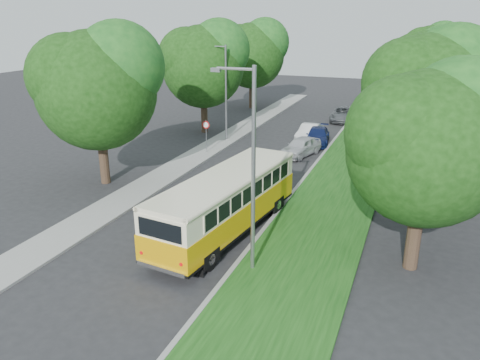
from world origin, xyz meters
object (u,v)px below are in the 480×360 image
at_px(lamppost_near, 251,166).
at_px(car_silver, 301,147).
at_px(vintage_bus, 226,204).
at_px(car_white, 309,132).
at_px(lamppost_far, 225,89).
at_px(car_grey, 344,114).
at_px(car_blue, 318,136).

bearing_deg(lamppost_near, car_silver, 97.38).
distance_m(lamppost_near, vintage_bus, 4.52).
distance_m(lamppost_near, car_white, 21.63).
distance_m(lamppost_near, lamppost_far, 20.53).
bearing_deg(car_white, car_grey, 83.37).
height_order(car_silver, car_white, car_silver).
bearing_deg(car_white, vintage_bus, -85.52).
bearing_deg(car_grey, car_blue, -95.70).
height_order(lamppost_far, car_white, lamppost_far).
relative_size(lamppost_near, car_grey, 1.68).
bearing_deg(vintage_bus, car_grey, 95.41).
bearing_deg(car_grey, lamppost_far, -127.85).
bearing_deg(car_blue, car_grey, 78.50).
bearing_deg(car_grey, vintage_bus, -94.55).
bearing_deg(car_white, car_blue, -43.75).
xyz_separation_m(car_white, car_grey, (1.40, 8.21, 0.02)).
distance_m(car_silver, car_grey, 12.95).
bearing_deg(lamppost_far, car_silver, -16.88).
bearing_deg(lamppost_far, car_white, 22.78).
relative_size(lamppost_far, car_grey, 1.57).
xyz_separation_m(car_silver, car_blue, (0.41, 3.75, -0.06)).
bearing_deg(car_silver, car_grey, 101.81).
distance_m(lamppost_far, car_silver, 7.87).
bearing_deg(lamppost_far, car_grey, 54.66).
bearing_deg(vintage_bus, lamppost_near, -44.00).
bearing_deg(lamppost_near, lamppost_far, 115.71).
height_order(car_blue, car_grey, car_grey).
height_order(lamppost_near, car_blue, lamppost_near).
height_order(vintage_bus, car_grey, vintage_bus).
relative_size(lamppost_near, car_blue, 1.87).
height_order(car_silver, car_grey, car_silver).
bearing_deg(car_blue, lamppost_far, -175.05).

